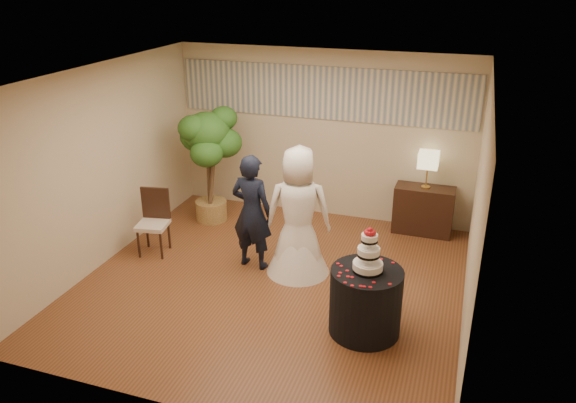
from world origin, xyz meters
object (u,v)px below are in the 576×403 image
(ficus_tree, at_px, (209,165))
(side_chair, at_px, (152,223))
(console, at_px, (423,210))
(groom, at_px, (252,212))
(cake_table, at_px, (366,301))
(table_lamp, at_px, (427,170))
(bride, at_px, (298,212))
(wedding_cake, at_px, (369,250))

(ficus_tree, xyz_separation_m, side_chair, (-0.28, -1.36, -0.49))
(console, xyz_separation_m, side_chair, (-3.72, -2.00, 0.10))
(groom, xyz_separation_m, ficus_tree, (-1.26, 1.25, 0.15))
(ficus_tree, distance_m, side_chair, 1.48)
(side_chair, bearing_deg, console, 17.97)
(cake_table, xyz_separation_m, table_lamp, (0.35, 2.94, 0.66))
(bride, bearing_deg, table_lamp, -144.10)
(cake_table, relative_size, wedding_cake, 1.54)
(groom, distance_m, console, 2.92)
(wedding_cake, distance_m, ficus_tree, 3.85)
(bride, distance_m, cake_table, 1.68)
(groom, height_order, cake_table, groom)
(bride, distance_m, side_chair, 2.25)
(bride, bearing_deg, console, -144.10)
(ficus_tree, bearing_deg, cake_table, -36.75)
(table_lamp, bearing_deg, side_chair, -151.75)
(table_lamp, relative_size, side_chair, 0.59)
(groom, distance_m, cake_table, 2.16)
(console, distance_m, ficus_tree, 3.55)
(groom, distance_m, wedding_cake, 2.13)
(console, distance_m, table_lamp, 0.68)
(table_lamp, bearing_deg, wedding_cake, -96.81)
(groom, bearing_deg, ficus_tree, -38.00)
(cake_table, bearing_deg, groom, 150.00)
(cake_table, relative_size, side_chair, 0.86)
(bride, bearing_deg, side_chair, -10.77)
(bride, xyz_separation_m, ficus_tree, (-1.92, 1.21, 0.07))
(wedding_cake, distance_m, table_lamp, 2.96)
(wedding_cake, height_order, console, wedding_cake)
(wedding_cake, bearing_deg, console, 83.19)
(wedding_cake, relative_size, side_chair, 0.56)
(bride, xyz_separation_m, cake_table, (1.16, -1.09, -0.51))
(table_lamp, relative_size, ficus_tree, 0.30)
(ficus_tree, height_order, side_chair, ficus_tree)
(groom, relative_size, table_lamp, 2.88)
(side_chair, bearing_deg, groom, -6.00)
(groom, relative_size, cake_table, 2.00)
(ficus_tree, bearing_deg, groom, -44.79)
(table_lamp, bearing_deg, bride, -129.38)
(bride, xyz_separation_m, side_chair, (-2.21, -0.15, -0.43))
(side_chair, bearing_deg, wedding_cake, -25.87)
(bride, height_order, console, bride)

